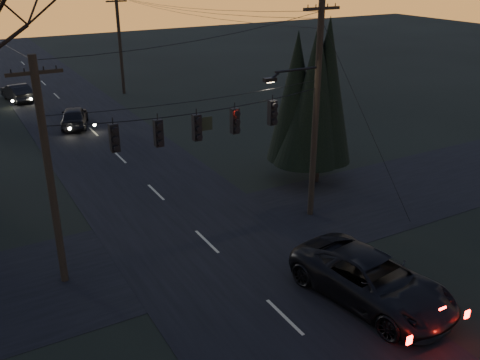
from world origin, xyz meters
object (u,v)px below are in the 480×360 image
utility_pole_far_r (124,93)px  evergreen_right (320,99)px  utility_pole_right (310,214)px  utility_pole_left (65,280)px  sedan_oncoming_a (74,117)px  suv_near (372,280)px  sedan_oncoming_b (17,93)px

utility_pole_far_r → evergreen_right: (2.66, -24.87, 4.61)m
utility_pole_right → utility_pole_left: 11.50m
utility_pole_far_r → evergreen_right: size_ratio=1.06×
evergreen_right → sedan_oncoming_a: (-8.96, 16.74, -3.87)m
utility_pole_right → utility_pole_far_r: utility_pole_right is taller
suv_near → utility_pole_left: bearing=135.2°
evergreen_right → suv_near: 11.63m
evergreen_right → suv_near: bearing=-116.8°
sedan_oncoming_b → utility_pole_left: bearing=74.8°
evergreen_right → sedan_oncoming_b: bearing=113.0°
utility_pole_right → sedan_oncoming_a: 20.85m
utility_pole_left → utility_pole_far_r: bearing=67.7°
utility_pole_right → utility_pole_left: bearing=180.0°
utility_pole_right → sedan_oncoming_a: size_ratio=2.29×
utility_pole_right → utility_pole_left: utility_pole_right is taller
utility_pole_far_r → sedan_oncoming_b: 8.92m
utility_pole_far_r → sedan_oncoming_b: (-8.70, 1.85, 0.72)m
utility_pole_right → sedan_oncoming_b: size_ratio=2.28×
utility_pole_far_r → suv_near: utility_pole_far_r is taller
suv_near → sedan_oncoming_b: bearing=91.2°
evergreen_right → suv_near: evergreen_right is taller
sedan_oncoming_b → sedan_oncoming_a: bearing=93.7°
utility_pole_left → sedan_oncoming_a: size_ratio=1.95×
utility_pole_right → evergreen_right: evergreen_right is taller
utility_pole_left → suv_near: 11.41m
utility_pole_right → sedan_oncoming_b: bearing=106.3°
utility_pole_right → sedan_oncoming_b: (-8.70, 29.85, 0.72)m
sedan_oncoming_a → sedan_oncoming_b: (-2.40, 9.98, -0.02)m
utility_pole_right → suv_near: utility_pole_right is taller
suv_near → sedan_oncoming_a: bearing=89.9°
utility_pole_left → sedan_oncoming_a: bearing=75.3°
suv_near → evergreen_right: bearing=54.5°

